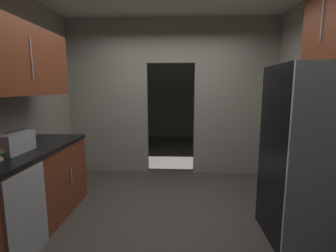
# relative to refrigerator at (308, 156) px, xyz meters

# --- Properties ---
(ground) EXTENTS (20.00, 20.00, 0.00)m
(ground) POSITION_rel_refrigerator_xyz_m (-1.44, 0.39, -0.89)
(ground) COLOR #47423D
(kitchen_partition) EXTENTS (3.74, 0.12, 2.78)m
(kitchen_partition) POSITION_rel_refrigerator_xyz_m (-1.44, 2.05, 0.57)
(kitchen_partition) COLOR #9E998C
(kitchen_partition) RESTS_ON ground
(adjoining_room_shell) EXTENTS (3.74, 3.47, 2.78)m
(adjoining_room_shell) POSITION_rel_refrigerator_xyz_m (-1.44, 4.36, 0.50)
(adjoining_room_shell) COLOR slate
(adjoining_room_shell) RESTS_ON ground
(refrigerator) EXTENTS (0.73, 0.78, 1.79)m
(refrigerator) POSITION_rel_refrigerator_xyz_m (0.00, 0.00, 0.00)
(refrigerator) COLOR black
(refrigerator) RESTS_ON ground
(lower_cabinet_run) EXTENTS (0.68, 1.78, 0.91)m
(lower_cabinet_run) POSITION_rel_refrigerator_xyz_m (-2.97, 0.05, -0.44)
(lower_cabinet_run) COLOR brown
(lower_cabinet_run) RESTS_ON ground
(dishwasher) EXTENTS (0.02, 0.56, 0.85)m
(dishwasher) POSITION_rel_refrigerator_xyz_m (-2.64, -0.45, -0.47)
(dishwasher) COLOR #B7BABC
(dishwasher) RESTS_ON ground
(upper_cabinet_counterside) EXTENTS (0.36, 1.61, 0.73)m
(upper_cabinet_counterside) POSITION_rel_refrigerator_xyz_m (-2.97, 0.05, 0.96)
(upper_cabinet_counterside) COLOR brown
(boombox) EXTENTS (0.17, 0.42, 0.23)m
(boombox) POSITION_rel_refrigerator_xyz_m (-2.95, -0.08, 0.12)
(boombox) COLOR #B2B2B7
(boombox) RESTS_ON lower_cabinet_run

